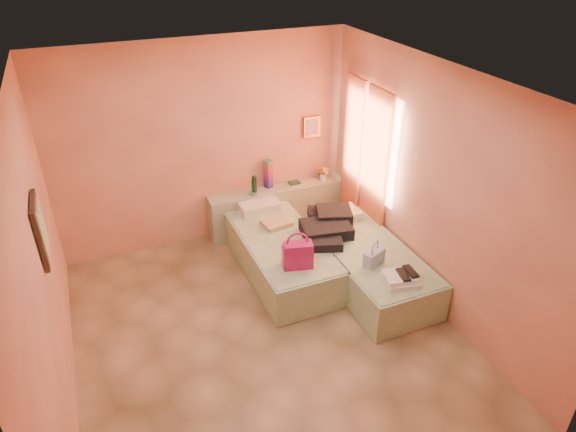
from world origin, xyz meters
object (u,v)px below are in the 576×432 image
(headboard_ledge, at_px, (278,207))
(magenta_handbag, at_px, (297,254))
(water_bottle, at_px, (254,185))
(green_book, at_px, (294,183))
(flower_vase, at_px, (324,172))
(bed_right, at_px, (367,266))
(bed_left, at_px, (281,254))
(blue_handbag, at_px, (374,257))
(towel_stack, at_px, (402,279))

(headboard_ledge, bearing_deg, magenta_handbag, -104.07)
(water_bottle, relative_size, green_book, 1.57)
(flower_vase, bearing_deg, bed_right, -96.75)
(headboard_ledge, bearing_deg, bed_left, -109.65)
(headboard_ledge, relative_size, bed_left, 1.02)
(green_book, xyz_separation_m, blue_handbag, (0.15, -2.02, -0.07))
(bed_left, bearing_deg, towel_stack, -57.18)
(flower_vase, xyz_separation_m, towel_stack, (-0.20, -2.40, -0.22))
(magenta_handbag, bearing_deg, blue_handbag, -6.55)
(bed_right, bearing_deg, headboard_ledge, 106.64)
(headboard_ledge, distance_m, blue_handbag, 2.05)
(water_bottle, distance_m, magenta_handbag, 1.66)
(blue_handbag, bearing_deg, magenta_handbag, 136.61)
(headboard_ledge, height_order, bed_right, headboard_ledge)
(bed_right, height_order, water_bottle, water_bottle)
(magenta_handbag, xyz_separation_m, blue_handbag, (0.84, -0.31, -0.07))
(blue_handbag, xyz_separation_m, towel_stack, (0.10, -0.43, -0.04))
(bed_right, bearing_deg, towel_stack, -90.66)
(magenta_handbag, distance_m, towel_stack, 1.20)
(flower_vase, height_order, blue_handbag, flower_vase)
(blue_handbag, bearing_deg, water_bottle, 88.52)
(flower_vase, distance_m, towel_stack, 2.42)
(bed_right, xyz_separation_m, water_bottle, (-0.89, 1.67, 0.53))
(headboard_ledge, height_order, water_bottle, water_bottle)
(green_book, relative_size, blue_handbag, 0.59)
(bed_left, distance_m, flower_vase, 1.60)
(headboard_ledge, distance_m, green_book, 0.44)
(headboard_ledge, xyz_separation_m, blue_handbag, (0.42, -1.99, 0.26))
(bed_right, bearing_deg, flower_vase, 82.73)
(green_book, bearing_deg, bed_right, -80.81)
(headboard_ledge, height_order, magenta_handbag, magenta_handbag)
(flower_vase, relative_size, towel_stack, 0.68)
(green_book, xyz_separation_m, towel_stack, (0.25, -2.45, -0.11))
(headboard_ledge, height_order, bed_left, headboard_ledge)
(bed_right, height_order, flower_vase, flower_vase)
(blue_handbag, height_order, towel_stack, blue_handbag)
(water_bottle, height_order, blue_handbag, water_bottle)
(headboard_ledge, relative_size, towel_stack, 5.86)
(bed_right, bearing_deg, water_bottle, 117.45)
(water_bottle, bearing_deg, bed_left, -90.67)
(headboard_ledge, relative_size, flower_vase, 8.56)
(headboard_ledge, distance_m, flower_vase, 0.85)
(bed_left, height_order, blue_handbag, blue_handbag)
(blue_handbag, distance_m, towel_stack, 0.44)
(bed_left, xyz_separation_m, blue_handbag, (0.80, -0.94, 0.34))
(headboard_ledge, relative_size, bed_right, 1.02)
(green_book, bearing_deg, towel_stack, -83.25)
(bed_left, height_order, bed_right, same)
(bed_right, height_order, magenta_handbag, magenta_handbag)
(flower_vase, height_order, magenta_handbag, flower_vase)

